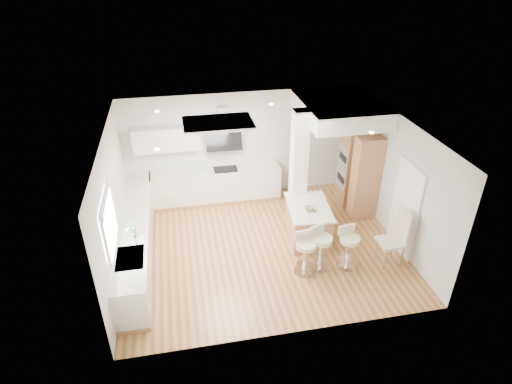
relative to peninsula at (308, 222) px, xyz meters
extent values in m
plane|color=#B07A41|center=(-1.09, -0.16, -0.42)|extent=(6.00, 6.00, 0.00)
cube|color=white|center=(-1.09, -0.16, -0.42)|extent=(6.00, 5.00, 0.02)
cube|color=silver|center=(-1.09, 2.34, 0.98)|extent=(6.00, 0.04, 2.80)
cube|color=silver|center=(-4.09, -0.16, 0.98)|extent=(0.04, 5.00, 2.80)
cube|color=silver|center=(1.91, -0.16, 0.98)|extent=(0.04, 5.00, 2.80)
cube|color=white|center=(-1.89, 0.44, 2.35)|extent=(1.40, 0.95, 0.05)
cube|color=white|center=(-1.89, 0.44, 2.34)|extent=(1.25, 0.80, 0.03)
cylinder|color=white|center=(-3.09, 1.34, 2.36)|extent=(0.10, 0.10, 0.02)
cylinder|color=white|center=(-3.09, -0.66, 2.36)|extent=(0.10, 0.10, 0.02)
cylinder|color=white|center=(-0.59, 1.34, 2.36)|extent=(0.10, 0.10, 0.02)
cylinder|color=white|center=(0.91, 0.84, 2.36)|extent=(0.10, 0.10, 0.02)
cylinder|color=white|center=(0.91, -0.66, 2.36)|extent=(0.10, 0.10, 0.02)
cube|color=white|center=(-4.05, -1.06, 1.23)|extent=(0.03, 1.15, 0.95)
cube|color=white|center=(-4.04, -1.06, 1.73)|extent=(0.04, 1.28, 0.06)
cube|color=white|center=(-4.04, -1.06, 0.72)|extent=(0.04, 1.28, 0.06)
cube|color=white|center=(-4.04, -1.67, 1.23)|extent=(0.04, 0.06, 0.95)
cube|color=white|center=(-4.04, -0.45, 1.23)|extent=(0.04, 0.06, 0.95)
cube|color=#ACAFB4|center=(-4.02, -1.06, 1.66)|extent=(0.03, 1.18, 0.14)
cube|color=#413933|center=(1.90, -0.76, 0.58)|extent=(0.02, 0.90, 2.00)
cube|color=white|center=(1.88, -0.76, 0.58)|extent=(0.05, 1.00, 2.10)
cube|color=tan|center=(-3.79, 0.09, -0.37)|extent=(0.60, 4.50, 0.10)
cube|color=silver|center=(-3.79, 0.09, 0.06)|extent=(0.60, 4.50, 0.76)
cube|color=beige|center=(-3.79, 0.09, 0.46)|extent=(0.63, 4.50, 0.04)
cube|color=silver|center=(-3.79, -1.16, 0.47)|extent=(0.50, 0.75, 0.02)
cube|color=silver|center=(-3.79, -1.34, 0.42)|extent=(0.40, 0.34, 0.10)
cube|color=silver|center=(-3.79, -0.98, 0.42)|extent=(0.40, 0.34, 0.10)
cylinder|color=silver|center=(-3.67, -0.86, 0.66)|extent=(0.02, 0.02, 0.36)
torus|color=silver|center=(-3.74, -0.86, 0.84)|extent=(0.18, 0.02, 0.18)
imported|color=#4E924A|center=(-3.74, -0.51, 0.64)|extent=(0.17, 0.12, 0.33)
cube|color=tan|center=(-1.84, 2.04, -0.37)|extent=(3.30, 0.60, 0.10)
cube|color=silver|center=(-1.84, 2.04, 0.06)|extent=(3.30, 0.60, 0.76)
cube|color=beige|center=(-1.84, 2.04, 0.46)|extent=(3.33, 0.63, 0.04)
cube|color=black|center=(-1.59, 2.04, 0.48)|extent=(0.60, 0.40, 0.01)
cube|color=silver|center=(-2.99, 2.17, 1.38)|extent=(1.60, 0.34, 0.60)
cube|color=silver|center=(-1.59, 2.24, 1.73)|extent=(0.25, 0.18, 0.70)
cube|color=black|center=(-1.59, 2.16, 1.18)|extent=(0.90, 0.26, 0.44)
cube|color=white|center=(-0.04, 0.79, 0.98)|extent=(0.35, 0.35, 2.80)
cube|color=white|center=(1.01, 1.24, 2.18)|extent=(1.78, 2.20, 0.40)
cube|color=tan|center=(1.59, 1.34, 0.63)|extent=(0.62, 0.62, 2.10)
cube|color=tan|center=(1.59, 0.64, 0.63)|extent=(0.62, 0.40, 2.10)
cube|color=silver|center=(1.28, 1.34, 0.88)|extent=(0.02, 0.55, 0.55)
cube|color=silver|center=(1.28, 1.34, 0.30)|extent=(0.02, 0.55, 0.55)
cube|color=black|center=(1.27, 1.34, 0.88)|extent=(0.01, 0.45, 0.18)
cube|color=black|center=(1.27, 1.34, 0.30)|extent=(0.01, 0.45, 0.18)
cube|color=tan|center=(0.00, 0.00, -0.02)|extent=(0.96, 1.38, 0.80)
cube|color=beige|center=(0.00, 0.00, 0.39)|extent=(1.04, 1.46, 0.04)
imported|color=gray|center=(-0.01, -0.14, 0.44)|extent=(0.26, 0.26, 0.06)
sphere|color=orange|center=(0.02, -0.14, 0.45)|extent=(0.07, 0.07, 0.07)
sphere|color=orange|center=(-0.05, -0.12, 0.45)|extent=(0.07, 0.07, 0.07)
sphere|color=olive|center=(-0.02, -0.17, 0.45)|extent=(0.07, 0.07, 0.07)
cylinder|color=silver|center=(-0.42, -1.18, -0.41)|extent=(0.46, 0.46, 0.03)
cylinder|color=silver|center=(-0.42, -1.18, -0.08)|extent=(0.07, 0.07, 0.63)
cylinder|color=silver|center=(-0.42, -1.18, -0.21)|extent=(0.36, 0.36, 0.01)
cylinder|color=beige|center=(-0.42, -1.18, 0.27)|extent=(0.44, 0.44, 0.10)
cube|color=beige|center=(-0.43, -1.02, 0.42)|extent=(0.37, 0.08, 0.21)
cylinder|color=silver|center=(-0.06, -1.09, -0.41)|extent=(0.59, 0.59, 0.03)
cylinder|color=silver|center=(-0.06, -1.09, -0.07)|extent=(0.09, 0.09, 0.65)
cylinder|color=silver|center=(-0.06, -1.09, -0.20)|extent=(0.45, 0.45, 0.02)
cylinder|color=beige|center=(-0.06, -1.09, 0.30)|extent=(0.56, 0.56, 0.10)
cube|color=beige|center=(-0.12, -0.95, 0.45)|extent=(0.37, 0.21, 0.22)
cylinder|color=silver|center=(0.52, -1.16, -0.41)|extent=(0.49, 0.49, 0.03)
cylinder|color=silver|center=(0.52, -1.16, -0.08)|extent=(0.08, 0.08, 0.63)
cylinder|color=silver|center=(0.52, -1.16, -0.21)|extent=(0.38, 0.38, 0.01)
cylinder|color=beige|center=(0.52, -1.16, 0.27)|extent=(0.47, 0.47, 0.10)
cube|color=beige|center=(0.49, -1.01, 0.42)|extent=(0.37, 0.11, 0.21)
cube|color=beige|center=(1.43, -1.19, 0.09)|extent=(0.50, 0.50, 0.07)
cube|color=beige|center=(1.65, -1.18, 0.45)|extent=(0.07, 0.46, 0.78)
cylinder|color=tan|center=(1.24, -1.39, -0.18)|extent=(0.04, 0.04, 0.48)
cylinder|color=tan|center=(1.23, -1.00, -0.18)|extent=(0.04, 0.04, 0.48)
cylinder|color=tan|center=(1.63, -1.37, -0.18)|extent=(0.04, 0.04, 0.48)
cylinder|color=tan|center=(1.62, -0.98, -0.18)|extent=(0.04, 0.04, 0.48)
camera|label=1|loc=(-2.71, -7.68, 5.43)|focal=30.00mm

